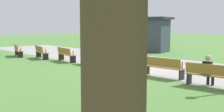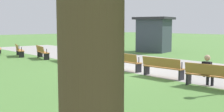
{
  "view_description": "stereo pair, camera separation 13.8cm",
  "coord_description": "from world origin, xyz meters",
  "px_view_note": "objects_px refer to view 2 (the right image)",
  "views": [
    {
      "loc": [
        9.92,
        -9.7,
        2.26
      ],
      "look_at": [
        -0.0,
        -0.92,
        0.8
      ],
      "focal_mm": 44.06,
      "sensor_mm": 36.0,
      "label": 1
    },
    {
      "loc": [
        10.01,
        -9.6,
        2.26
      ],
      "look_at": [
        -0.0,
        -0.92,
        0.8
      ],
      "focal_mm": 44.06,
      "sensor_mm": 36.0,
      "label": 2
    }
  ],
  "objects_px": {
    "bench_5": "(125,61)",
    "bench_6": "(162,67)",
    "person_seated": "(208,70)",
    "bench_1": "(19,50)",
    "bench_4": "(94,57)",
    "bench_2": "(42,52)",
    "bench_7": "(212,75)",
    "kiosk": "(154,34)",
    "bench_3": "(66,54)"
  },
  "relations": [
    {
      "from": "bench_1",
      "to": "bench_4",
      "type": "xyz_separation_m",
      "value": [
        7.32,
        1.37,
        0.0
      ]
    },
    {
      "from": "bench_2",
      "to": "kiosk",
      "type": "xyz_separation_m",
      "value": [
        1.76,
        9.69,
        1.07
      ]
    },
    {
      "from": "bench_3",
      "to": "bench_6",
      "type": "height_order",
      "value": "same"
    },
    {
      "from": "bench_4",
      "to": "bench_7",
      "type": "bearing_deg",
      "value": 2.14
    },
    {
      "from": "bench_6",
      "to": "person_seated",
      "type": "distance_m",
      "value": 2.26
    },
    {
      "from": "bench_5",
      "to": "person_seated",
      "type": "relative_size",
      "value": 1.61
    },
    {
      "from": "bench_2",
      "to": "kiosk",
      "type": "bearing_deg",
      "value": 92.48
    },
    {
      "from": "bench_3",
      "to": "person_seated",
      "type": "distance_m",
      "value": 9.7
    },
    {
      "from": "bench_5",
      "to": "bench_6",
      "type": "relative_size",
      "value": 0.98
    },
    {
      "from": "bench_1",
      "to": "bench_5",
      "type": "bearing_deg",
      "value": 25.54
    },
    {
      "from": "bench_6",
      "to": "bench_7",
      "type": "relative_size",
      "value": 0.99
    },
    {
      "from": "bench_6",
      "to": "kiosk",
      "type": "relative_size",
      "value": 0.55
    },
    {
      "from": "bench_7",
      "to": "bench_4",
      "type": "bearing_deg",
      "value": 169.35
    },
    {
      "from": "bench_5",
      "to": "kiosk",
      "type": "xyz_separation_m",
      "value": [
        -5.64,
        8.86,
        1.07
      ]
    },
    {
      "from": "bench_6",
      "to": "bench_7",
      "type": "distance_m",
      "value": 2.49
    },
    {
      "from": "bench_1",
      "to": "bench_3",
      "type": "relative_size",
      "value": 1.0
    },
    {
      "from": "bench_7",
      "to": "person_seated",
      "type": "xyz_separation_m",
      "value": [
        -0.23,
        0.11,
        0.16
      ]
    },
    {
      "from": "bench_3",
      "to": "bench_6",
      "type": "bearing_deg",
      "value": 10.65
    },
    {
      "from": "bench_1",
      "to": "bench_2",
      "type": "bearing_deg",
      "value": 31.92
    },
    {
      "from": "bench_2",
      "to": "bench_3",
      "type": "height_order",
      "value": "same"
    },
    {
      "from": "bench_2",
      "to": "bench_7",
      "type": "xyz_separation_m",
      "value": [
        12.37,
        0.46,
        0.0
      ]
    },
    {
      "from": "person_seated",
      "to": "kiosk",
      "type": "height_order",
      "value": "kiosk"
    },
    {
      "from": "bench_6",
      "to": "bench_7",
      "type": "xyz_separation_m",
      "value": [
        2.47,
        -0.28,
        0.0
      ]
    },
    {
      "from": "bench_5",
      "to": "bench_3",
      "type": "bearing_deg",
      "value": -175.75
    },
    {
      "from": "bench_5",
      "to": "bench_7",
      "type": "bearing_deg",
      "value": -4.25
    },
    {
      "from": "bench_1",
      "to": "bench_3",
      "type": "height_order",
      "value": "same"
    },
    {
      "from": "bench_1",
      "to": "person_seated",
      "type": "distance_m",
      "value": 14.6
    },
    {
      "from": "bench_5",
      "to": "person_seated",
      "type": "bearing_deg",
      "value": -3.09
    },
    {
      "from": "bench_2",
      "to": "person_seated",
      "type": "relative_size",
      "value": 1.66
    },
    {
      "from": "person_seated",
      "to": "bench_5",
      "type": "bearing_deg",
      "value": 168.38
    },
    {
      "from": "bench_4",
      "to": "bench_6",
      "type": "relative_size",
      "value": 1.0
    },
    {
      "from": "bench_4",
      "to": "bench_7",
      "type": "distance_m",
      "value": 7.45
    },
    {
      "from": "bench_6",
      "to": "kiosk",
      "type": "xyz_separation_m",
      "value": [
        -8.13,
        8.96,
        1.07
      ]
    },
    {
      "from": "bench_1",
      "to": "bench_6",
      "type": "distance_m",
      "value": 12.38
    },
    {
      "from": "bench_7",
      "to": "person_seated",
      "type": "relative_size",
      "value": 1.65
    },
    {
      "from": "person_seated",
      "to": "bench_4",
      "type": "bearing_deg",
      "value": 170.18
    },
    {
      "from": "bench_1",
      "to": "bench_5",
      "type": "xyz_separation_m",
      "value": [
        9.81,
        1.46,
        0.0
      ]
    },
    {
      "from": "bench_1",
      "to": "bench_4",
      "type": "distance_m",
      "value": 7.45
    },
    {
      "from": "bench_2",
      "to": "bench_5",
      "type": "xyz_separation_m",
      "value": [
        7.41,
        0.83,
        0.0
      ]
    },
    {
      "from": "kiosk",
      "to": "bench_1",
      "type": "bearing_deg",
      "value": -127.56
    },
    {
      "from": "kiosk",
      "to": "bench_5",
      "type": "bearing_deg",
      "value": -73.1
    },
    {
      "from": "bench_3",
      "to": "bench_5",
      "type": "relative_size",
      "value": 1.03
    },
    {
      "from": "bench_3",
      "to": "kiosk",
      "type": "xyz_separation_m",
      "value": [
        -0.68,
        9.23,
        1.07
      ]
    },
    {
      "from": "bench_2",
      "to": "bench_4",
      "type": "bearing_deg",
      "value": 21.28
    },
    {
      "from": "bench_2",
      "to": "bench_7",
      "type": "bearing_deg",
      "value": 14.91
    },
    {
      "from": "bench_3",
      "to": "bench_5",
      "type": "height_order",
      "value": "same"
    },
    {
      "from": "bench_7",
      "to": "person_seated",
      "type": "bearing_deg",
      "value": 144.95
    },
    {
      "from": "bench_6",
      "to": "bench_1",
      "type": "bearing_deg",
      "value": -177.89
    },
    {
      "from": "bench_7",
      "to": "kiosk",
      "type": "height_order",
      "value": "kiosk"
    },
    {
      "from": "bench_5",
      "to": "bench_6",
      "type": "distance_m",
      "value": 2.49
    }
  ]
}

